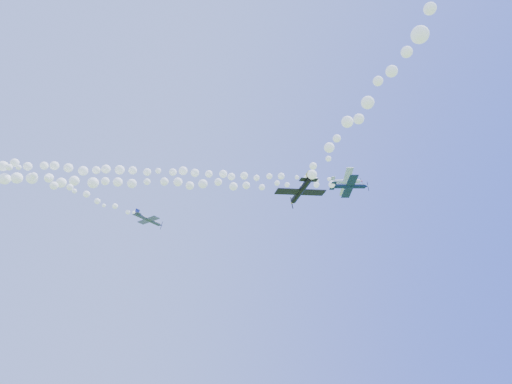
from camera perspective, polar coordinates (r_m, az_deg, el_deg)
name	(u,v)px	position (r m, az deg, el deg)	size (l,w,h in m)	color
plane_white	(346,181)	(92.38, 11.92, 1.39)	(7.28, 7.46, 2.57)	silver
smoke_trail_white	(146,171)	(89.70, -14.43, 2.72)	(75.37, 25.35, 3.08)	white
plane_navy	(349,186)	(87.59, 12.33, 0.77)	(7.93, 8.40, 2.29)	#0C1B37
smoke_trail_navy	(127,182)	(87.78, -16.83, 1.29)	(78.28, 31.46, 3.11)	white
plane_grey	(148,220)	(87.21, -14.15, -3.59)	(6.35, 6.68, 2.22)	#3B4156
plane_black	(300,191)	(64.41, 5.95, 0.11)	(7.96, 7.59, 2.12)	black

